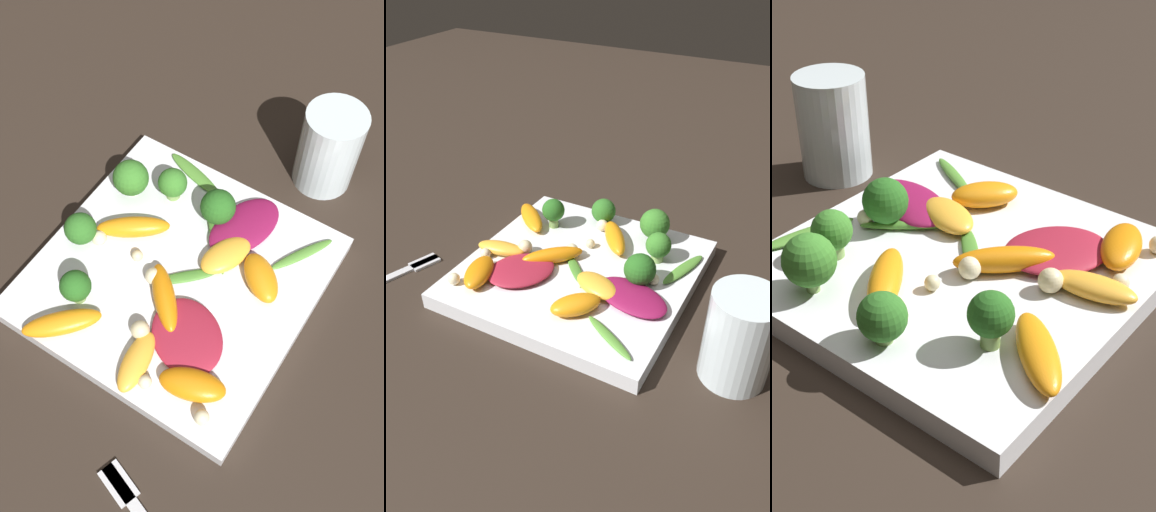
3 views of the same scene
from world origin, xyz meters
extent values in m
plane|color=#2D231C|center=(0.00, 0.00, 0.00)|extent=(2.40, 2.40, 0.00)
cube|color=white|center=(0.00, 0.00, 0.01)|extent=(0.28, 0.28, 0.02)
cylinder|color=silver|center=(0.07, 0.21, 0.05)|extent=(0.07, 0.07, 0.10)
cube|color=silver|center=(0.07, -0.20, 0.00)|extent=(0.04, 0.03, 0.01)
ellipsoid|color=maroon|center=(0.03, 0.08, 0.03)|extent=(0.08, 0.10, 0.01)
ellipsoid|color=maroon|center=(0.05, -0.06, 0.03)|extent=(0.11, 0.10, 0.01)
ellipsoid|color=orange|center=(0.08, 0.04, 0.03)|extent=(0.06, 0.06, 0.02)
ellipsoid|color=#FCAD33|center=(0.03, 0.04, 0.03)|extent=(0.05, 0.07, 0.02)
ellipsoid|color=orange|center=(-0.07, 0.02, 0.03)|extent=(0.08, 0.07, 0.02)
ellipsoid|color=orange|center=(0.08, -0.10, 0.03)|extent=(0.07, 0.05, 0.02)
ellipsoid|color=orange|center=(-0.06, -0.11, 0.03)|extent=(0.07, 0.07, 0.02)
ellipsoid|color=#FCAD33|center=(0.02, -0.11, 0.03)|extent=(0.04, 0.07, 0.02)
ellipsoid|color=orange|center=(0.01, -0.04, 0.03)|extent=(0.07, 0.07, 0.02)
cylinder|color=#7A9E51|center=(-0.07, -0.08, 0.03)|extent=(0.01, 0.01, 0.02)
sphere|color=#26601E|center=(-0.07, -0.08, 0.05)|extent=(0.03, 0.03, 0.03)
cylinder|color=#84AD5B|center=(-0.10, 0.06, 0.03)|extent=(0.01, 0.01, 0.02)
sphere|color=#387A28|center=(-0.10, 0.06, 0.05)|extent=(0.04, 0.04, 0.04)
cylinder|color=#84AD5B|center=(0.00, 0.08, 0.03)|extent=(0.01, 0.01, 0.01)
sphere|color=#26601E|center=(0.00, 0.08, 0.04)|extent=(0.04, 0.04, 0.04)
cylinder|color=#7A9E51|center=(-0.11, -0.02, 0.03)|extent=(0.01, 0.01, 0.01)
sphere|color=#2D6B23|center=(-0.11, -0.02, 0.04)|extent=(0.03, 0.03, 0.03)
cylinder|color=#7A9E51|center=(-0.06, 0.08, 0.03)|extent=(0.02, 0.02, 0.01)
sphere|color=#387A28|center=(-0.06, 0.08, 0.04)|extent=(0.03, 0.03, 0.03)
ellipsoid|color=#518E33|center=(0.10, 0.09, 0.02)|extent=(0.05, 0.07, 0.01)
ellipsoid|color=#518E33|center=(-0.05, 0.12, 0.02)|extent=(0.08, 0.04, 0.01)
ellipsoid|color=#47842D|center=(0.01, 0.00, 0.02)|extent=(0.06, 0.06, 0.00)
ellipsoid|color=#518E33|center=(0.01, 0.06, 0.02)|extent=(0.07, 0.08, 0.01)
sphere|color=beige|center=(-0.09, -0.01, 0.03)|extent=(0.02, 0.02, 0.02)
sphere|color=beige|center=(0.01, -0.08, 0.03)|extent=(0.02, 0.02, 0.02)
sphere|color=beige|center=(0.04, -0.12, 0.03)|extent=(0.01, 0.01, 0.01)
sphere|color=beige|center=(0.10, -0.12, 0.03)|extent=(0.01, 0.01, 0.01)
sphere|color=beige|center=(-0.04, -0.01, 0.03)|extent=(0.01, 0.01, 0.01)
sphere|color=beige|center=(-0.01, 0.10, 0.03)|extent=(0.01, 0.01, 0.01)
sphere|color=beige|center=(-0.02, -0.02, 0.03)|extent=(0.02, 0.02, 0.02)
camera|label=1|loc=(0.18, -0.25, 0.57)|focal=42.00mm
camera|label=2|loc=(0.45, 0.24, 0.40)|focal=35.00mm
camera|label=3|loc=(-0.36, -0.29, 0.34)|focal=50.00mm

